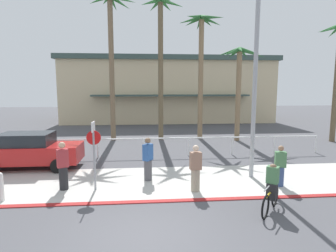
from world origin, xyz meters
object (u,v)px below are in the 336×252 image
at_px(palm_tree_1, 111,33).
at_px(pedestrian_0, 148,161).
at_px(car_red_1, 31,150).
at_px(pedestrian_3, 63,168).
at_px(stop_sign_bike_lane, 94,146).
at_px(bollard_1, 0,186).
at_px(palm_tree_2, 161,43).
at_px(palm_tree_3, 201,47).
at_px(pedestrian_1, 280,168).
at_px(pedestrian_2, 196,170).
at_px(streetlight_curb, 257,75).
at_px(cyclist_yellow_0, 272,189).
at_px(palm_tree_4, 240,71).

bearing_deg(palm_tree_1, pedestrian_0, -75.83).
xyz_separation_m(car_red_1, pedestrian_3, (2.28, -3.01, -0.02)).
distance_m(pedestrian_0, pedestrian_3, 3.24).
distance_m(stop_sign_bike_lane, bollard_1, 3.28).
bearing_deg(palm_tree_2, palm_tree_3, 1.00).
relative_size(pedestrian_1, pedestrian_2, 0.92).
distance_m(bollard_1, pedestrian_1, 10.00).
relative_size(pedestrian_0, pedestrian_2, 1.03).
bearing_deg(pedestrian_2, streetlight_curb, 24.57).
bearing_deg(palm_tree_1, stop_sign_bike_lane, -87.97).
xyz_separation_m(palm_tree_1, palm_tree_3, (6.32, 0.00, -0.90)).
bearing_deg(cyclist_yellow_0, pedestrian_0, 139.85).
bearing_deg(car_red_1, palm_tree_1, 66.19).
xyz_separation_m(pedestrian_2, pedestrian_3, (-4.85, 0.59, 0.04)).
bearing_deg(pedestrian_3, pedestrian_0, 14.01).
relative_size(bollard_1, pedestrian_2, 0.58).
xyz_separation_m(palm_tree_4, pedestrian_1, (-1.53, -9.44, -4.21)).
bearing_deg(pedestrian_1, palm_tree_4, 80.82).
relative_size(streetlight_curb, palm_tree_1, 0.74).
bearing_deg(pedestrian_2, pedestrian_3, 173.05).
bearing_deg(cyclist_yellow_0, streetlight_curb, 78.09).
bearing_deg(pedestrian_2, palm_tree_2, 93.26).
height_order(stop_sign_bike_lane, palm_tree_4, palm_tree_4).
bearing_deg(streetlight_curb, palm_tree_3, 92.40).
bearing_deg(pedestrian_1, palm_tree_2, 110.97).
bearing_deg(bollard_1, car_red_1, 97.04).
height_order(palm_tree_3, pedestrian_3, palm_tree_3).
xyz_separation_m(palm_tree_2, pedestrian_3, (-4.25, -9.96, -6.06)).
bearing_deg(pedestrian_0, bollard_1, -160.88).
xyz_separation_m(pedestrian_0, pedestrian_3, (-3.14, -0.78, 0.02)).
distance_m(pedestrian_2, pedestrian_3, 4.89).
height_order(streetlight_curb, pedestrian_1, streetlight_curb).
bearing_deg(palm_tree_2, car_red_1, -133.17).
relative_size(palm_tree_2, pedestrian_1, 6.23).
height_order(palm_tree_4, cyclist_yellow_0, palm_tree_4).
relative_size(streetlight_curb, cyclist_yellow_0, 5.00).
height_order(streetlight_curb, pedestrian_2, streetlight_curb).
bearing_deg(bollard_1, palm_tree_3, 50.79).
xyz_separation_m(palm_tree_3, pedestrian_3, (-7.13, -10.01, -5.78)).
height_order(bollard_1, palm_tree_4, palm_tree_4).
relative_size(streetlight_curb, car_red_1, 1.70).
distance_m(palm_tree_3, pedestrian_0, 11.61).
height_order(streetlight_curb, palm_tree_4, streetlight_curb).
bearing_deg(pedestrian_0, pedestrian_3, -165.99).
height_order(palm_tree_1, cyclist_yellow_0, palm_tree_1).
bearing_deg(pedestrian_1, stop_sign_bike_lane, 178.58).
distance_m(stop_sign_bike_lane, streetlight_curb, 6.91).
distance_m(stop_sign_bike_lane, pedestrian_0, 2.34).
distance_m(pedestrian_1, pedestrian_3, 8.19).
bearing_deg(palm_tree_1, bollard_1, -103.40).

